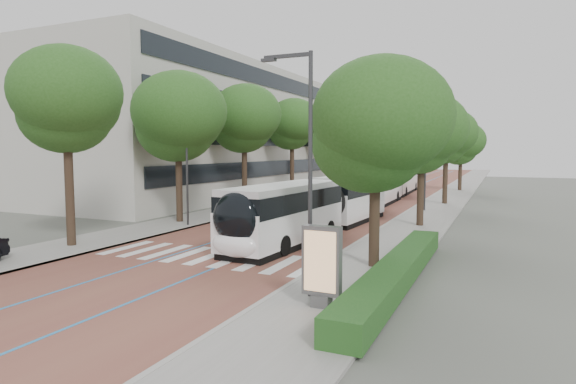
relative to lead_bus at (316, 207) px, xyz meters
name	(u,v)px	position (x,y,z in m)	size (l,w,h in m)	color
ground	(193,261)	(-2.55, -8.73, -1.63)	(160.00, 160.00, 0.00)	#51544C
road	(389,191)	(-2.55, 31.27, -1.62)	(11.00, 140.00, 0.02)	brown
sidewalk_left	(330,189)	(-10.05, 31.27, -1.57)	(4.00, 140.00, 0.12)	gray
sidewalk_right	(455,193)	(4.95, 31.27, -1.57)	(4.00, 140.00, 0.12)	gray
kerb_left	(345,189)	(-8.15, 31.27, -1.57)	(0.20, 140.00, 0.14)	gray
kerb_right	(437,193)	(3.05, 31.27, -1.57)	(0.20, 140.00, 0.14)	gray
zebra_crossing	(210,256)	(-2.35, -7.73, -1.60)	(10.55, 3.60, 0.01)	silver
lane_line_left	(376,191)	(-4.15, 31.27, -1.60)	(0.12, 126.00, 0.01)	#2373B0
lane_line_right	(403,192)	(-0.95, 31.27, -1.60)	(0.12, 126.00, 0.01)	#2373B0
office_building	(195,132)	(-22.02, 19.27, 5.37)	(18.11, 40.00, 14.00)	#BAB7AC
hedge	(398,271)	(6.55, -8.73, -1.11)	(1.20, 14.00, 0.80)	#184618
streetlight_near	(305,154)	(4.07, -11.73, 3.19)	(1.82, 0.20, 8.00)	#333335
streetlight_far	(423,152)	(4.07, 13.27, 3.19)	(1.82, 0.20, 8.00)	#333335
lamp_post_left	(187,163)	(-8.65, -0.73, 2.49)	(0.14, 0.14, 8.00)	#333335
trees_left	(277,127)	(-10.05, 15.65, 5.55)	(6.28, 60.33, 9.91)	black
trees_right	(434,140)	(5.15, 11.31, 4.08)	(5.72, 47.43, 8.15)	black
lead_bus	(316,207)	(0.00, 0.00, 0.00)	(3.75, 18.52, 3.20)	black
bus_queued_0	(375,187)	(-0.48, 16.01, 0.00)	(2.70, 12.43, 3.20)	white
bus_queued_1	(400,179)	(-0.88, 29.19, 0.00)	(2.90, 12.47, 3.20)	white
ad_panel	(322,264)	(4.99, -12.60, -0.18)	(1.22, 0.48, 2.53)	#59595B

